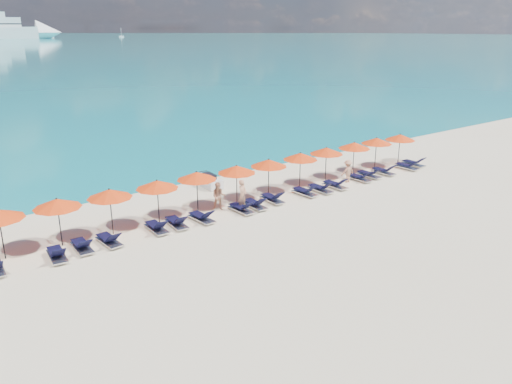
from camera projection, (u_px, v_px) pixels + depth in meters
ground at (293, 231)px, 24.08m from camera, size 1400.00×1400.00×0.00m
sailboat_near at (51, 37)px, 506.00m from camera, size 5.32×1.77×9.76m
sailboat_far at (121, 36)px, 550.34m from camera, size 5.44×1.81×9.98m
jetski at (208, 181)px, 30.83m from camera, size 0.96×2.35×0.83m
beachgoer_a at (242, 195)px, 26.66m from camera, size 0.73×0.63×1.68m
beachgoer_b at (219, 196)px, 26.67m from camera, size 0.86×0.78×1.54m
beachgoer_c at (348, 171)px, 31.51m from camera, size 0.97×0.51×1.45m
umbrella_2 at (57, 203)px, 21.86m from camera, size 2.10×2.10×2.28m
umbrella_3 at (109, 194)px, 23.14m from camera, size 2.10×2.10×2.28m
umbrella_4 at (157, 184)px, 24.49m from camera, size 2.10×2.10×2.28m
umbrella_5 at (197, 176)px, 25.94m from camera, size 2.10×2.10×2.28m
umbrella_6 at (237, 169)px, 27.13m from camera, size 2.10×2.10×2.28m
umbrella_7 at (269, 163)px, 28.41m from camera, size 2.10×2.10×2.28m
umbrella_8 at (300, 156)px, 29.89m from camera, size 2.10×2.10×2.28m
umbrella_9 at (326, 151)px, 31.23m from camera, size 2.10×2.10×2.28m
umbrella_10 at (354, 145)px, 32.64m from camera, size 2.10×2.10×2.28m
umbrella_11 at (377, 141)px, 34.00m from camera, size 2.10×2.10×2.28m
umbrella_12 at (400, 137)px, 35.11m from camera, size 2.10×2.10×2.28m
lounger_3 at (57, 254)px, 21.08m from camera, size 0.77×1.75×0.66m
lounger_4 at (82, 246)px, 21.89m from camera, size 0.68×1.72×0.66m
lounger_5 at (109, 240)px, 22.51m from camera, size 0.75×1.74×0.66m
lounger_6 at (157, 227)px, 23.95m from camera, size 0.67×1.72×0.66m
lounger_7 at (177, 222)px, 24.53m from camera, size 0.73×1.74×0.66m
lounger_8 at (202, 217)px, 25.22m from camera, size 0.74×1.74×0.66m
lounger_9 at (241, 208)px, 26.47m from camera, size 0.70×1.73×0.66m
lounger_10 at (255, 204)px, 27.10m from camera, size 0.67×1.72×0.66m
lounger_11 at (272, 198)px, 28.01m from camera, size 0.71×1.73×0.66m
lounger_12 at (305, 191)px, 29.16m from camera, size 0.70×1.73×0.66m
lounger_13 at (321, 188)px, 29.74m from camera, size 0.67×1.72×0.66m
lounger_14 at (335, 185)px, 30.45m from camera, size 0.67×1.72×0.66m
lounger_15 at (360, 177)px, 31.92m from camera, size 0.66×1.71×0.66m
lounger_16 at (369, 174)px, 32.64m from camera, size 0.69×1.72×0.66m
lounger_17 at (384, 171)px, 33.36m from camera, size 0.64×1.71×0.66m
lounger_18 at (407, 166)px, 34.54m from camera, size 0.66×1.71×0.66m
lounger_19 at (414, 163)px, 35.32m from camera, size 0.62×1.70×0.66m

